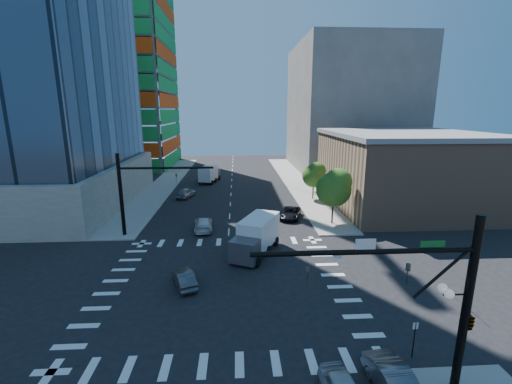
{
  "coord_description": "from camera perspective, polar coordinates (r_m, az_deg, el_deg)",
  "views": [
    {
      "loc": [
        0.98,
        -25.02,
        13.53
      ],
      "look_at": [
        2.89,
        8.0,
        5.62
      ],
      "focal_mm": 24.0,
      "sensor_mm": 36.0,
      "label": 1
    }
  ],
  "objects": [
    {
      "name": "no_parking_sign",
      "position": [
        22.33,
        24.89,
        -20.9
      ],
      "size": [
        0.3,
        0.06,
        2.2
      ],
      "color": "black",
      "rests_on": "ground"
    },
    {
      "name": "car_sb_mid",
      "position": [
        55.51,
        -11.59,
        -0.11
      ],
      "size": [
        3.04,
        4.9,
        1.56
      ],
      "primitive_type": "imported",
      "rotation": [
        0.0,
        0.0,
        2.86
      ],
      "color": "gray",
      "rests_on": "ground"
    },
    {
      "name": "road_markings",
      "position": [
        28.45,
        -5.05,
        -14.99
      ],
      "size": [
        20.0,
        20.0,
        0.01
      ],
      "primitive_type": "cube",
      "color": "silver",
      "rests_on": "ground"
    },
    {
      "name": "car_sb_near",
      "position": [
        40.25,
        -8.76,
        -5.28
      ],
      "size": [
        2.35,
        5.05,
        1.43
      ],
      "primitive_type": "imported",
      "rotation": [
        0.0,
        0.0,
        3.21
      ],
      "color": "silver",
      "rests_on": "ground"
    },
    {
      "name": "ground",
      "position": [
        28.46,
        -5.05,
        -14.99
      ],
      "size": [
        160.0,
        160.0,
        0.0
      ],
      "primitive_type": "plane",
      "color": "black",
      "rests_on": "ground"
    },
    {
      "name": "sidewalk_ne",
      "position": [
        67.39,
        6.61,
        1.84
      ],
      "size": [
        5.0,
        60.0,
        0.15
      ],
      "primitive_type": "cube",
      "color": "gray",
      "rests_on": "ground"
    },
    {
      "name": "tree_south",
      "position": [
        41.58,
        13.05,
        0.82
      ],
      "size": [
        4.16,
        4.16,
        6.82
      ],
      "color": "#382316",
      "rests_on": "sidewalk_ne"
    },
    {
      "name": "signal_mast_se",
      "position": [
        18.65,
        29.43,
        -15.61
      ],
      "size": [
        10.51,
        2.48,
        9.0
      ],
      "color": "black",
      "rests_on": "sidewalk_se"
    },
    {
      "name": "bg_building_ne",
      "position": [
        84.14,
        15.12,
        13.32
      ],
      "size": [
        24.0,
        30.0,
        28.0
      ],
      "primitive_type": "cube",
      "color": "#645D5A",
      "rests_on": "ground"
    },
    {
      "name": "tree_north",
      "position": [
        53.17,
        9.75,
        2.92
      ],
      "size": [
        3.54,
        3.52,
        5.78
      ],
      "color": "#382316",
      "rests_on": "sidewalk_ne"
    },
    {
      "name": "construction_building",
      "position": [
        92.13,
        -22.58,
        19.39
      ],
      "size": [
        25.16,
        34.5,
        70.6
      ],
      "color": "slate",
      "rests_on": "ground"
    },
    {
      "name": "sidewalk_nw",
      "position": [
        67.75,
        -14.72,
        1.55
      ],
      "size": [
        5.0,
        60.0,
        0.15
      ],
      "primitive_type": "cube",
      "color": "gray",
      "rests_on": "ground"
    },
    {
      "name": "signal_mast_nw",
      "position": [
        38.97,
        -19.59,
        0.76
      ],
      "size": [
        10.2,
        0.4,
        9.0
      ],
      "color": "black",
      "rests_on": "sidewalk_nw"
    },
    {
      "name": "commercial_building",
      "position": [
        53.43,
        23.5,
        3.49
      ],
      "size": [
        20.5,
        22.5,
        10.6
      ],
      "color": "#947056",
      "rests_on": "ground"
    },
    {
      "name": "box_truck_near",
      "position": [
        32.99,
        -0.17,
        -7.92
      ],
      "size": [
        5.22,
        7.05,
        3.4
      ],
      "rotation": [
        0.0,
        0.0,
        -0.43
      ],
      "color": "black",
      "rests_on": "ground"
    },
    {
      "name": "box_truck_far",
      "position": [
        66.72,
        -7.68,
        2.84
      ],
      "size": [
        3.92,
        6.4,
        3.13
      ],
      "rotation": [
        0.0,
        0.0,
        2.9
      ],
      "color": "black",
      "rests_on": "ground"
    },
    {
      "name": "car_nb_far",
      "position": [
        44.27,
        5.8,
        -3.5
      ],
      "size": [
        3.51,
        5.31,
        1.36
      ],
      "primitive_type": "imported",
      "rotation": [
        0.0,
        0.0,
        -0.28
      ],
      "color": "black",
      "rests_on": "ground"
    },
    {
      "name": "car_sb_cross",
      "position": [
        28.39,
        -11.86,
        -13.89
      ],
      "size": [
        2.59,
        4.05,
        1.26
      ],
      "primitive_type": "imported",
      "rotation": [
        0.0,
        0.0,
        3.5
      ],
      "color": "#434247",
      "rests_on": "ground"
    }
  ]
}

